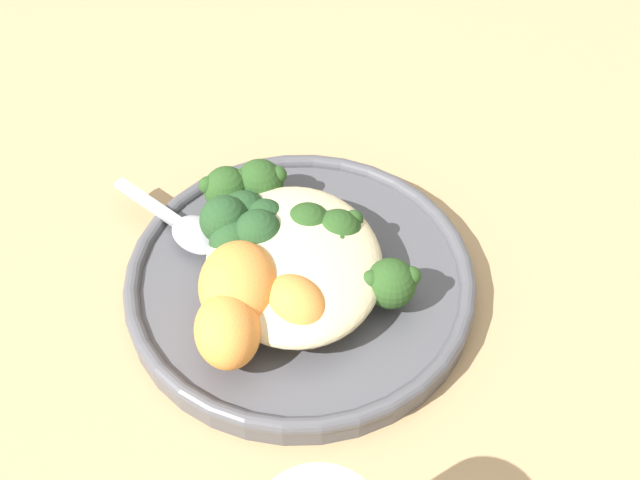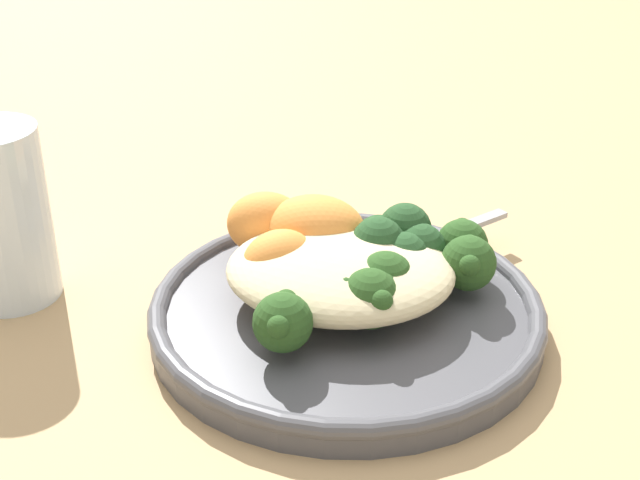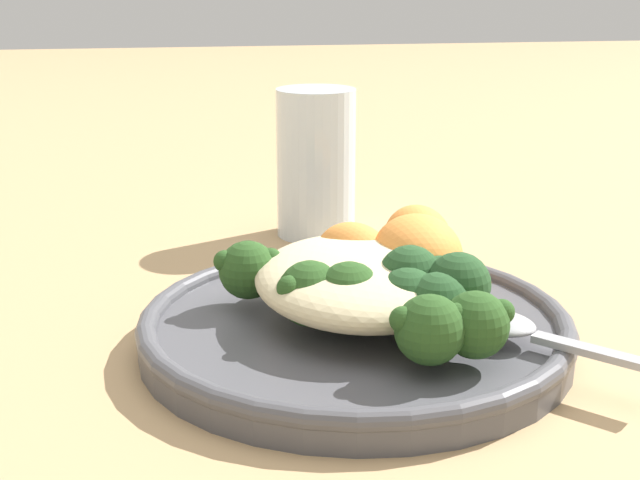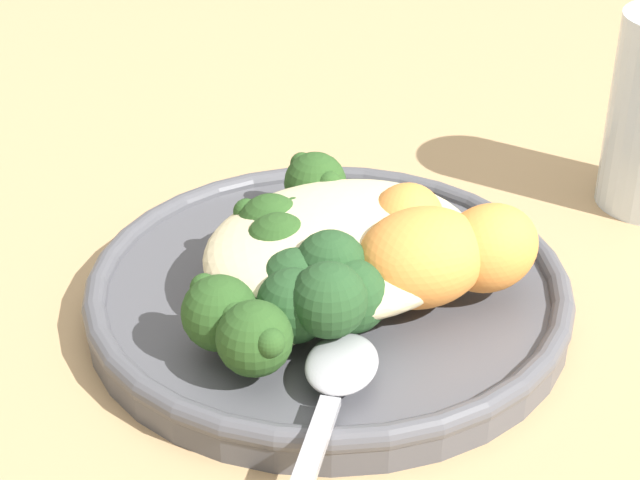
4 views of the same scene
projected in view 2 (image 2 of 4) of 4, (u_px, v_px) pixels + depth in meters
The scene contains 15 objects.
ground_plane at pixel (359, 316), 0.57m from camera, with size 4.00×4.00×0.00m, color tan.
plate at pixel (346, 312), 0.56m from camera, with size 0.25×0.25×0.02m.
quinoa_mound at pixel (340, 270), 0.55m from camera, with size 0.14×0.12×0.03m, color beige.
broccoli_stalk_0 at pixel (301, 282), 0.55m from camera, with size 0.06×0.07×0.03m.
broccoli_stalk_1 at pixel (297, 312), 0.51m from camera, with size 0.06×0.12×0.03m.
broccoli_stalk_2 at pixel (366, 295), 0.52m from camera, with size 0.05×0.09×0.04m.
broccoli_stalk_3 at pixel (378, 279), 0.54m from camera, with size 0.07×0.07×0.04m.
broccoli_stalk_4 at pixel (444, 265), 0.56m from camera, with size 0.11×0.04×0.04m.
broccoli_stalk_5 at pixel (439, 251), 0.58m from camera, with size 0.11×0.05×0.03m.
sweet_potato_chunk_0 at pixel (279, 261), 0.55m from camera, with size 0.05×0.04×0.04m, color orange.
sweet_potato_chunk_1 at pixel (315, 231), 0.58m from camera, with size 0.07×0.05×0.05m, color orange.
sweet_potato_chunk_2 at pixel (266, 224), 0.59m from camera, with size 0.05×0.04×0.04m, color orange.
kale_tuft at pixel (397, 245), 0.57m from camera, with size 0.06×0.06×0.04m.
spoon at pixel (423, 240), 0.61m from camera, with size 0.09×0.09×0.01m.
water_glass at pixel (0, 216), 0.57m from camera, with size 0.06×0.06×0.12m, color silver.
Camera 2 is at (0.03, -0.48, 0.31)m, focal length 50.00 mm.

